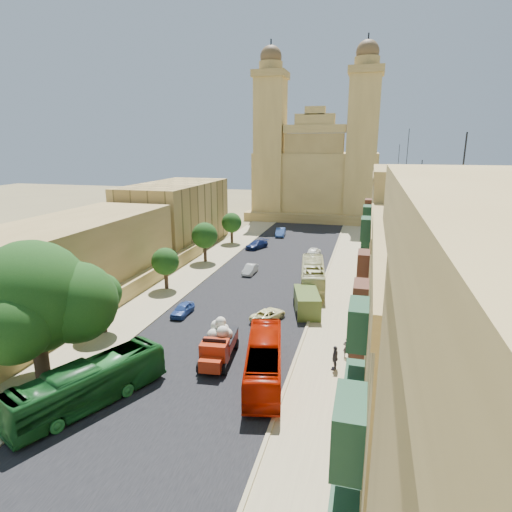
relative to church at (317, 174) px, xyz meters
The scene contains 32 objects.
ground 79.19m from the church, 90.00° to the right, with size 260.00×260.00×0.00m, color olive.
road_surface 49.54m from the church, 90.00° to the right, with size 14.00×140.00×0.01m, color black.
sidewalk_east 50.44m from the church, 78.94° to the right, with size 5.00×140.00×0.01m, color tan.
sidewalk_west 50.44m from the church, 101.06° to the right, with size 5.00×140.00×0.01m, color tan.
kerb_east 50.02m from the church, 81.81° to the right, with size 0.25×140.00×0.12m, color tan.
kerb_west 50.02m from the church, 98.19° to the right, with size 0.25×140.00×0.12m, color tan.
townhouse_a 83.22m from the church, 78.94° to the right, with size 9.00×14.00×16.40m.
townhouse_b 69.58m from the church, 76.73° to the right, with size 9.00×14.00×14.90m.
townhouse_c 56.00m from the church, 73.43° to the right, with size 9.00×14.00×17.40m.
townhouse_d 42.84m from the church, 68.07° to the right, with size 9.00×14.00×15.90m.
west_wall 60.55m from the church, 102.04° to the right, with size 1.00×40.00×1.80m, color tan.
west_building_low 63.45m from the church, 106.54° to the right, with size 10.00×28.00×8.40m, color olive.
west_building_mid 39.27m from the church, 117.48° to the right, with size 10.00×22.00×10.00m, color tan.
church is the anchor object (origin of this frame).
ficus_tree 75.29m from the church, 97.19° to the right, with size 9.95×9.16×9.95m.
street_tree_a 67.62m from the church, 98.54° to the right, with size 3.46×3.46×5.32m.
street_tree_b 55.88m from the church, 100.38° to the right, with size 3.09×3.09×4.75m.
street_tree_c 44.16m from the church, 103.21° to the right, with size 3.59×3.59×5.51m.
street_tree_d 32.78m from the church, 108.09° to the right, with size 3.28×3.28×5.05m.
red_truck 69.28m from the church, 88.86° to the right, with size 2.67×5.62×3.18m.
olive_pickup 58.56m from the church, 83.62° to the right, with size 3.37×5.42×2.08m.
bus_green_north 76.86m from the church, 93.40° to the right, with size 2.40×10.26×2.86m, color #1B5F24.
bus_red_east 71.14m from the church, 85.68° to the right, with size 2.32×9.92×2.76m, color #BD1701.
bus_cream_east 50.94m from the church, 83.16° to the right, with size 2.49×10.65×2.97m, color beige.
car_blue_a 62.17m from the church, 94.66° to the right, with size 1.35×3.35×1.14m, color #2B4B98.
car_white_a 47.59m from the church, 92.89° to the right, with size 1.22×3.51×1.16m, color silver.
car_cream 61.14m from the church, 86.93° to the right, with size 1.79×3.87×1.08m, color #FFF6AE.
car_dkblue 34.93m from the church, 98.51° to the right, with size 1.76×4.34×1.26m, color navy.
car_white_b 37.42m from the church, 83.19° to the right, with size 1.65×4.11×1.40m, color white.
car_blue_b 25.11m from the church, 97.99° to the right, with size 1.51×4.34×1.43m, color #4268BB.
pedestrian_a 67.25m from the church, 80.72° to the right, with size 0.58×0.38×1.59m, color #242226.
pedestrian_c 69.25m from the church, 81.62° to the right, with size 1.10×0.46×1.87m, color #33333E.
Camera 1 is at (11.69, -17.98, 15.99)m, focal length 30.00 mm.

